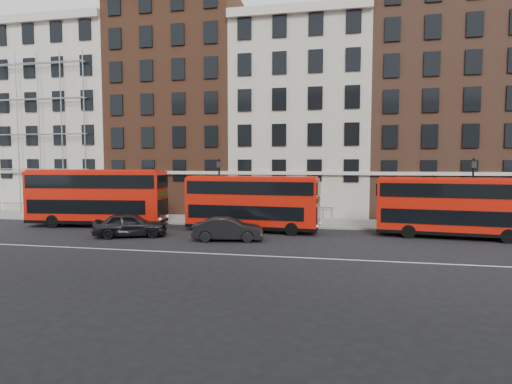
% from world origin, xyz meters
% --- Properties ---
extents(ground, '(120.00, 120.00, 0.00)m').
position_xyz_m(ground, '(0.00, 0.00, 0.00)').
color(ground, black).
rests_on(ground, ground).
extents(pavement, '(80.00, 5.00, 0.15)m').
position_xyz_m(pavement, '(0.00, 10.50, 0.07)').
color(pavement, gray).
rests_on(pavement, ground).
extents(kerb, '(80.00, 0.30, 0.16)m').
position_xyz_m(kerb, '(0.00, 8.00, 0.08)').
color(kerb, gray).
rests_on(kerb, ground).
extents(road_centre_line, '(70.00, 0.12, 0.01)m').
position_xyz_m(road_centre_line, '(0.00, -2.00, 0.01)').
color(road_centre_line, white).
rests_on(road_centre_line, ground).
extents(building_terrace, '(64.00, 11.95, 22.00)m').
position_xyz_m(building_terrace, '(-0.31, 17.88, 10.24)').
color(building_terrace, '#BEB4A4').
rests_on(building_terrace, ground).
extents(bus_a, '(11.09, 3.67, 4.58)m').
position_xyz_m(bus_a, '(-15.40, 5.76, 2.45)').
color(bus_a, red).
rests_on(bus_a, ground).
extents(bus_b, '(9.96, 3.01, 4.13)m').
position_xyz_m(bus_b, '(-2.68, 5.76, 2.21)').
color(bus_b, red).
rests_on(bus_b, ground).
extents(bus_c, '(9.94, 3.38, 4.09)m').
position_xyz_m(bus_c, '(11.13, 5.76, 2.20)').
color(bus_c, red).
rests_on(bus_c, ground).
extents(car_rear, '(5.26, 3.47, 1.67)m').
position_xyz_m(car_rear, '(-10.43, 2.01, 0.83)').
color(car_rear, black).
rests_on(car_rear, ground).
extents(car_front, '(4.78, 2.29, 1.51)m').
position_xyz_m(car_front, '(-3.47, 1.94, 0.76)').
color(car_front, black).
rests_on(car_front, ground).
extents(lamp_post_left, '(0.44, 0.44, 5.33)m').
position_xyz_m(lamp_post_left, '(-6.05, 8.78, 3.08)').
color(lamp_post_left, black).
rests_on(lamp_post_left, pavement).
extents(lamp_post_right, '(0.44, 0.44, 5.33)m').
position_xyz_m(lamp_post_right, '(13.38, 8.79, 3.08)').
color(lamp_post_right, black).
rests_on(lamp_post_right, pavement).
extents(iron_railings, '(6.60, 0.06, 1.00)m').
position_xyz_m(iron_railings, '(0.00, 12.70, 0.65)').
color(iron_railings, black).
rests_on(iron_railings, pavement).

